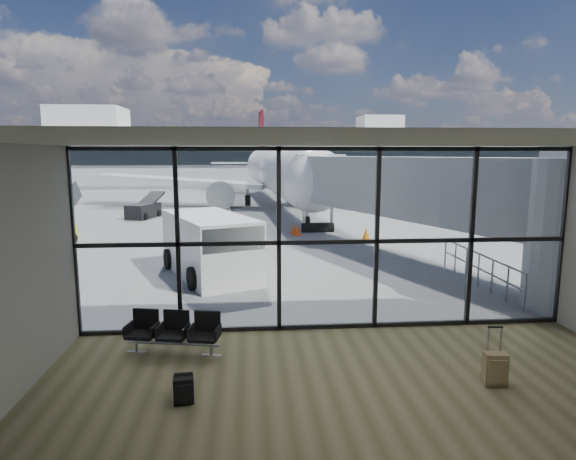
{
  "coord_description": "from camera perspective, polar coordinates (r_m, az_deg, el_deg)",
  "views": [
    {
      "loc": [
        -1.9,
        -11.38,
        4.31
      ],
      "look_at": [
        -0.74,
        3.0,
        2.03
      ],
      "focal_mm": 30.0,
      "sensor_mm": 36.0,
      "label": 1
    }
  ],
  "objects": [
    {
      "name": "ground",
      "position": [
        51.59,
        -2.5,
        4.19
      ],
      "size": [
        220.0,
        220.0,
        0.0
      ],
      "primitive_type": "plane",
      "color": "slate",
      "rests_on": "ground"
    },
    {
      "name": "backpack",
      "position": [
        9.0,
        -12.26,
        -18.05
      ],
      "size": [
        0.37,
        0.35,
        0.52
      ],
      "rotation": [
        0.0,
        0.0,
        0.11
      ],
      "color": "black",
      "rests_on": "ground"
    },
    {
      "name": "jet_bridge",
      "position": [
        19.73,
        15.6,
        4.14
      ],
      "size": [
        8.0,
        16.5,
        4.33
      ],
      "color": "gray",
      "rests_on": "ground"
    },
    {
      "name": "suitcase",
      "position": [
        10.15,
        23.36,
        -14.86
      ],
      "size": [
        0.44,
        0.34,
        1.12
      ],
      "rotation": [
        0.0,
        0.0,
        -0.12
      ],
      "color": "olive",
      "rests_on": "ground"
    },
    {
      "name": "glass_curtain_wall",
      "position": [
        11.72,
        4.78,
        -1.2
      ],
      "size": [
        12.1,
        0.12,
        4.5
      ],
      "color": "white",
      "rests_on": "ground"
    },
    {
      "name": "traffic_cone_c",
      "position": [
        25.7,
        1.14,
        -0.07
      ],
      "size": [
        0.39,
        0.39,
        0.56
      ],
      "color": "#FF490D",
      "rests_on": "ground"
    },
    {
      "name": "tree_3",
      "position": [
        87.07,
        -21.63,
        8.58
      ],
      "size": [
        4.95,
        4.95,
        7.12
      ],
      "color": "#382619",
      "rests_on": "ground"
    },
    {
      "name": "lounge_shell",
      "position": [
        7.05,
        11.2,
        -4.84
      ],
      "size": [
        12.02,
        8.01,
        4.51
      ],
      "color": "brown",
      "rests_on": "ground"
    },
    {
      "name": "far_terminal",
      "position": [
        73.36,
        -3.64,
        8.89
      ],
      "size": [
        80.0,
        12.2,
        11.0
      ],
      "color": "silver",
      "rests_on": "ground"
    },
    {
      "name": "mobile_stairs",
      "position": [
        25.42,
        -26.76,
        -0.46
      ],
      "size": [
        2.3,
        3.61,
        2.36
      ],
      "rotation": [
        0.0,
        0.0,
        -0.22
      ],
      "color": "yellow",
      "rests_on": "ground"
    },
    {
      "name": "apron_railing",
      "position": [
        17.04,
        21.66,
        -3.83
      ],
      "size": [
        0.06,
        5.46,
        1.11
      ],
      "color": "gray",
      "rests_on": "ground"
    },
    {
      "name": "airliner",
      "position": [
        42.09,
        -1.21,
        6.97
      ],
      "size": [
        31.13,
        36.1,
        9.3
      ],
      "rotation": [
        0.0,
        0.0,
        0.07
      ],
      "color": "white",
      "rests_on": "ground"
    },
    {
      "name": "tree_5",
      "position": [
        84.42,
        -13.75,
        9.8
      ],
      "size": [
        6.27,
        6.27,
        9.03
      ],
      "color": "#382619",
      "rests_on": "ground"
    },
    {
      "name": "seating_row",
      "position": [
        11.04,
        -13.29,
        -11.44
      ],
      "size": [
        2.06,
        0.93,
        0.91
      ],
      "rotation": [
        0.0,
        0.0,
        -0.19
      ],
      "color": "gray",
      "rests_on": "ground"
    },
    {
      "name": "belt_loader",
      "position": [
        34.32,
        -16.68,
        2.33
      ],
      "size": [
        2.23,
        3.82,
        1.67
      ],
      "rotation": [
        0.0,
        0.0,
        -0.3
      ],
      "color": "black",
      "rests_on": "ground"
    },
    {
      "name": "traffic_cone_a",
      "position": [
        26.14,
        0.73,
        0.11
      ],
      "size": [
        0.41,
        0.41,
        0.59
      ],
      "color": "#F54E0C",
      "rests_on": "ground"
    },
    {
      "name": "service_van",
      "position": [
        17.29,
        -9.13,
        -1.77
      ],
      "size": [
        3.93,
        5.46,
        2.18
      ],
      "rotation": [
        0.0,
        0.0,
        0.39
      ],
      "color": "white",
      "rests_on": "ground"
    },
    {
      "name": "tree_4",
      "position": [
        85.54,
        -17.76,
        9.2
      ],
      "size": [
        5.61,
        5.61,
        8.07
      ],
      "color": "#382619",
      "rests_on": "ground"
    },
    {
      "name": "traffic_cone_b",
      "position": [
        24.74,
        9.24,
        -0.45
      ],
      "size": [
        0.45,
        0.45,
        0.64
      ],
      "color": "orange",
      "rests_on": "ground"
    },
    {
      "name": "tree_1",
      "position": [
        91.26,
        -28.95,
        8.48
      ],
      "size": [
        5.61,
        5.61,
        8.07
      ],
      "color": "#382619",
      "rests_on": "ground"
    },
    {
      "name": "tree_2",
      "position": [
        89.0,
        -25.42,
        9.14
      ],
      "size": [
        6.27,
        6.27,
        9.03
      ],
      "color": "#382619",
      "rests_on": "ground"
    }
  ]
}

